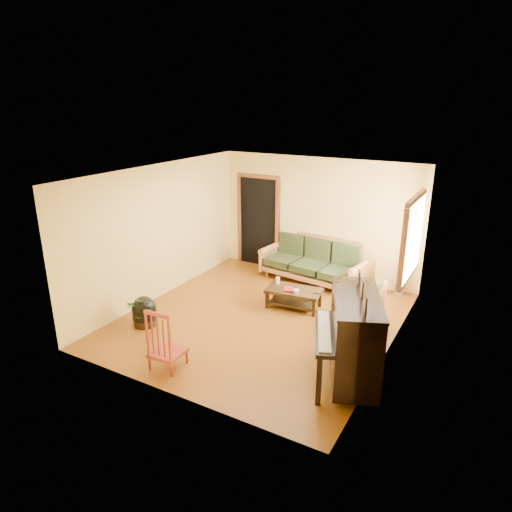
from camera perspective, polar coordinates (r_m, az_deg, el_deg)
The scene contains 16 objects.
floor at distance 8.25m, azimuth 0.62°, elevation -7.88°, with size 5.00×5.00×0.00m, color #5D300C.
doorway at distance 10.58m, azimuth 0.28°, elevation 4.23°, with size 1.08×0.16×2.05m, color black.
window at distance 8.17m, azimuth 18.96°, elevation 2.09°, with size 0.12×1.36×1.46m, color white.
sofa at distance 9.76m, azimuth 6.90°, elevation -0.61°, with size 2.21×0.93×0.95m, color brown.
coffee_table at distance 8.64m, azimuth 4.74°, elevation -5.29°, with size 1.02×0.55×0.37m, color black.
armchair at distance 7.73m, azimuth 12.59°, elevation -6.60°, with size 0.86×0.91×0.91m, color brown.
piano at distance 6.47m, azimuth 12.18°, elevation -10.14°, with size 0.85×1.44×1.27m, color black.
footstool at distance 8.19m, azimuth -13.76°, elevation -7.13°, with size 0.42×0.42×0.40m, color black.
red_chair at distance 6.80m, azimuth -11.09°, elevation -9.99°, with size 0.45×0.49×0.96m, color maroon.
leaning_frame at distance 9.68m, azimuth 16.08°, elevation -2.32°, with size 0.49×0.11×0.66m, color gold.
ceramic_crock at distance 9.64m, azimuth 17.46°, elevation -3.91°, with size 0.19×0.19×0.24m, color #3749A6.
potted_plant at distance 8.12m, azimuth -13.76°, elevation -6.64°, with size 0.53×0.46×0.59m, color #26601B.
book at distance 8.54m, azimuth 3.51°, elevation -4.13°, with size 0.18×0.24×0.02m, color maroon.
candle at distance 8.79m, azimuth 2.74°, elevation -3.05°, with size 0.07×0.07×0.13m, color silver.
glass_jar at distance 8.41m, azimuth 5.06°, elevation -4.39°, with size 0.10×0.10×0.06m, color white.
remote at distance 8.42m, azimuth 7.62°, elevation -4.64°, with size 0.14×0.04×0.01m, color black.
Camera 1 is at (3.55, -6.43, 3.76)m, focal length 32.00 mm.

